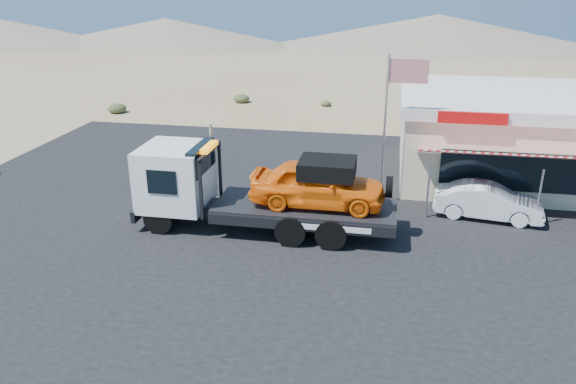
% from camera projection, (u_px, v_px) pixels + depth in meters
% --- Properties ---
extents(ground, '(120.00, 120.00, 0.00)m').
position_uv_depth(ground, '(242.00, 241.00, 19.90)').
color(ground, '#8F7651').
rests_on(ground, ground).
extents(asphalt_lot, '(32.00, 24.00, 0.02)m').
position_uv_depth(asphalt_lot, '(310.00, 212.00, 22.30)').
color(asphalt_lot, black).
rests_on(asphalt_lot, ground).
extents(tow_truck, '(9.31, 2.76, 3.11)m').
position_uv_depth(tow_truck, '(259.00, 186.00, 20.28)').
color(tow_truck, black).
rests_on(tow_truck, asphalt_lot).
extents(white_sedan, '(4.18, 1.95, 1.33)m').
position_uv_depth(white_sedan, '(488.00, 202.00, 21.53)').
color(white_sedan, silver).
rests_on(white_sedan, asphalt_lot).
extents(jerky_store, '(10.40, 9.97, 3.90)m').
position_uv_depth(jerky_store, '(514.00, 135.00, 25.60)').
color(jerky_store, beige).
rests_on(jerky_store, asphalt_lot).
extents(flagpole, '(1.55, 0.10, 6.00)m').
position_uv_depth(flagpole, '(392.00, 114.00, 21.81)').
color(flagpole, '#99999E').
rests_on(flagpole, asphalt_lot).
extents(desert_scrub, '(21.39, 30.40, 0.67)m').
position_uv_depth(desert_scrub, '(61.00, 138.00, 31.33)').
color(desert_scrub, '#363C20').
rests_on(desert_scrub, ground).
extents(distant_hills, '(126.00, 48.00, 4.20)m').
position_uv_depth(distant_hills, '(280.00, 33.00, 71.41)').
color(distant_hills, '#726B59').
rests_on(distant_hills, ground).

